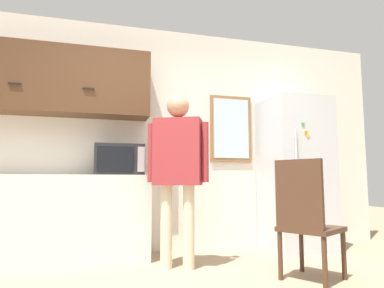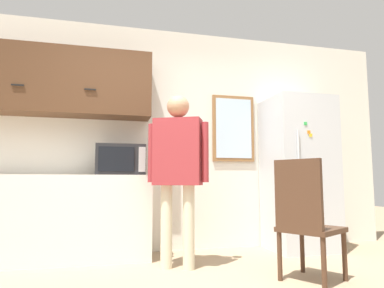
% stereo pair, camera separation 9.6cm
% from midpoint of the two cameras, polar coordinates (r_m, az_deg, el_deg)
% --- Properties ---
extents(back_wall, '(6.00, 0.06, 2.70)m').
position_cam_midpoint_polar(back_wall, '(4.19, -6.17, 1.12)').
color(back_wall, silver).
rests_on(back_wall, ground_plane).
extents(counter, '(2.03, 0.55, 0.88)m').
position_cam_midpoint_polar(counter, '(3.85, -23.58, -11.31)').
color(counter, silver).
rests_on(counter, ground_plane).
extents(upper_cabinets, '(2.03, 0.37, 0.74)m').
position_cam_midpoint_polar(upper_cabinets, '(4.08, -22.48, 9.71)').
color(upper_cabinets, '#51331E').
extents(microwave, '(0.51, 0.37, 0.32)m').
position_cam_midpoint_polar(microwave, '(3.75, -12.81, -2.61)').
color(microwave, '#232326').
rests_on(microwave, counter).
extents(person, '(0.55, 0.39, 1.66)m').
position_cam_midpoint_polar(person, '(3.31, -3.22, -2.80)').
color(person, beige).
rests_on(person, ground_plane).
extents(refrigerator, '(0.74, 0.69, 1.83)m').
position_cam_midpoint_polar(refrigerator, '(4.38, 16.29, -4.69)').
color(refrigerator, silver).
rests_on(refrigerator, ground_plane).
extents(chair, '(0.60, 0.60, 1.00)m').
position_cam_midpoint_polar(chair, '(3.03, 17.52, -11.41)').
color(chair, '#472D1E').
rests_on(chair, ground_plane).
extents(window, '(0.55, 0.05, 0.84)m').
position_cam_midpoint_polar(window, '(4.41, 5.86, 2.58)').
color(window, olive).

